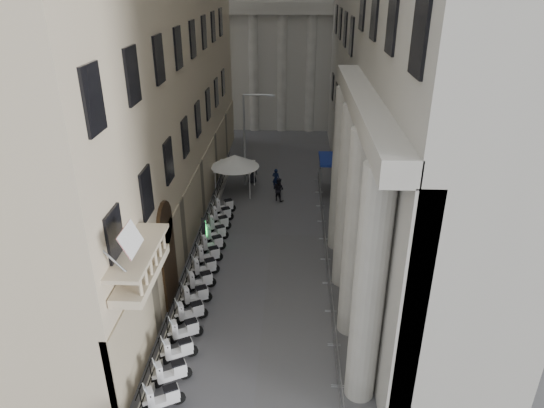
{
  "coord_description": "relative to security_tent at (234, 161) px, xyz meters",
  "views": [
    {
      "loc": [
        1.39,
        -8.86,
        15.52
      ],
      "look_at": [
        0.29,
        14.43,
        4.5
      ],
      "focal_mm": 32.0,
      "sensor_mm": 36.0,
      "label": 1
    }
  ],
  "objects": [
    {
      "name": "pedestrian_b",
      "position": [
        3.51,
        -1.59,
        -1.64
      ],
      "size": [
        1.12,
        1.08,
        1.82
      ],
      "primitive_type": "imported",
      "rotation": [
        0.0,
        0.0,
        2.52
      ],
      "color": "black",
      "rests_on": "ground"
    },
    {
      "name": "barrier_8",
      "position": [
        6.64,
        -1.24,
        -2.55
      ],
      "size": [
        0.6,
        2.4,
        1.1
      ],
      "primitive_type": null,
      "color": "#95979C",
      "rests_on": "ground"
    },
    {
      "name": "scooter_9",
      "position": [
        -0.31,
        -10.69,
        -2.55
      ],
      "size": [
        1.5,
        1.13,
        1.5
      ],
      "primitive_type": null,
      "rotation": [
        0.0,
        0.0,
        2.04
      ],
      "color": "silver",
      "rests_on": "ground"
    },
    {
      "name": "scooter_10",
      "position": [
        -0.31,
        -9.35,
        -2.55
      ],
      "size": [
        1.5,
        1.13,
        1.5
      ],
      "primitive_type": null,
      "rotation": [
        0.0,
        0.0,
        2.04
      ],
      "color": "silver",
      "rests_on": "ground"
    },
    {
      "name": "pedestrian_a",
      "position": [
        3.22,
        0.59,
        -1.69
      ],
      "size": [
        0.73,
        0.59,
        1.72
      ],
      "primitive_type": "imported",
      "rotation": [
        0.0,
        0.0,
        2.83
      ],
      "color": "black",
      "rests_on": "ground"
    },
    {
      "name": "scooter_5",
      "position": [
        -0.31,
        -16.06,
        -2.55
      ],
      "size": [
        1.5,
        1.13,
        1.5
      ],
      "primitive_type": null,
      "rotation": [
        0.0,
        0.0,
        2.04
      ],
      "color": "silver",
      "rests_on": "ground"
    },
    {
      "name": "security_tent",
      "position": [
        0.0,
        0.0,
        0.0
      ],
      "size": [
        3.76,
        3.76,
        3.06
      ],
      "color": "silver",
      "rests_on": "ground"
    },
    {
      "name": "barrier_1",
      "position": [
        6.64,
        -18.74,
        -2.55
      ],
      "size": [
        0.6,
        2.4,
        1.1
      ],
      "primitive_type": null,
      "color": "#95979C",
      "rests_on": "ground"
    },
    {
      "name": "barrier_7",
      "position": [
        6.64,
        -3.74,
        -2.55
      ],
      "size": [
        0.6,
        2.4,
        1.1
      ],
      "primitive_type": null,
      "color": "#95979C",
      "rests_on": "ground"
    },
    {
      "name": "iron_fence",
      "position": [
        -1.1,
        -8.23,
        -2.55
      ],
      "size": [
        0.3,
        28.0,
        1.4
      ],
      "primitive_type": null,
      "color": "black",
      "rests_on": "ground"
    },
    {
      "name": "street_lamp",
      "position": [
        0.97,
        1.26,
        1.85
      ],
      "size": [
        2.44,
        0.21,
        7.45
      ],
      "rotation": [
        0.0,
        0.0,
        -0.01
      ],
      "color": "gray",
      "rests_on": "ground"
    },
    {
      "name": "scooter_4",
      "position": [
        -0.31,
        -17.41,
        -2.55
      ],
      "size": [
        1.5,
        1.13,
        1.5
      ],
      "primitive_type": null,
      "rotation": [
        0.0,
        0.0,
        2.04
      ],
      "color": "silver",
      "rests_on": "ground"
    },
    {
      "name": "flag",
      "position": [
        -0.8,
        -21.23,
        -2.55
      ],
      "size": [
        1.0,
        1.4,
        8.2
      ],
      "primitive_type": null,
      "color": "#9E0C11",
      "rests_on": "ground"
    },
    {
      "name": "info_kiosk",
      "position": [
        -0.99,
        -8.34,
        -1.73
      ],
      "size": [
        0.4,
        0.81,
        1.64
      ],
      "rotation": [
        0.0,
        0.0,
        0.23
      ],
      "color": "black",
      "rests_on": "ground"
    },
    {
      "name": "scooter_7",
      "position": [
        -0.31,
        -13.38,
        -2.55
      ],
      "size": [
        1.5,
        1.13,
        1.5
      ],
      "primitive_type": null,
      "rotation": [
        0.0,
        0.0,
        2.04
      ],
      "color": "silver",
      "rests_on": "ground"
    },
    {
      "name": "scooter_3",
      "position": [
        -0.31,
        -18.75,
        -2.55
      ],
      "size": [
        1.5,
        1.13,
        1.5
      ],
      "primitive_type": null,
      "rotation": [
        0.0,
        0.0,
        2.04
      ],
      "color": "silver",
      "rests_on": "ground"
    },
    {
      "name": "barrier_6",
      "position": [
        6.64,
        -6.24,
        -2.55
      ],
      "size": [
        0.6,
        2.4,
        1.1
      ],
      "primitive_type": null,
      "color": "#95979C",
      "rests_on": "ground"
    },
    {
      "name": "scooter_12",
      "position": [
        -0.31,
        -6.66,
        -2.55
      ],
      "size": [
        1.5,
        1.13,
        1.5
      ],
      "primitive_type": null,
      "rotation": [
        0.0,
        0.0,
        2.04
      ],
      "color": "silver",
      "rests_on": "ground"
    },
    {
      "name": "scooter_1",
      "position": [
        -0.31,
        -21.43,
        -2.55
      ],
      "size": [
        1.5,
        1.13,
        1.5
      ],
      "primitive_type": null,
      "rotation": [
        0.0,
        0.0,
        2.04
      ],
      "color": "silver",
      "rests_on": "ground"
    },
    {
      "name": "scooter_8",
      "position": [
        -0.31,
        -12.03,
        -2.55
      ],
      "size": [
        1.5,
        1.13,
        1.5
      ],
      "primitive_type": null,
      "rotation": [
        0.0,
        0.0,
        2.04
      ],
      "color": "silver",
      "rests_on": "ground"
    },
    {
      "name": "scooter_13",
      "position": [
        -0.31,
        -5.32,
        -2.55
      ],
      "size": [
        1.5,
        1.13,
        1.5
      ],
      "primitive_type": null,
      "rotation": [
        0.0,
        0.0,
        2.04
      ],
      "color": "silver",
      "rests_on": "ground"
    },
    {
      "name": "scooter_6",
      "position": [
        -0.31,
        -14.72,
        -2.55
      ],
      "size": [
        1.5,
        1.13,
        1.5
      ],
      "primitive_type": null,
      "rotation": [
        0.0,
        0.0,
        2.04
      ],
      "color": "silver",
      "rests_on": "ground"
    },
    {
      "name": "scooter_2",
      "position": [
        -0.31,
        -20.09,
        -2.55
      ],
      "size": [
        1.5,
        1.13,
        1.5
      ],
      "primitive_type": null,
      "rotation": [
        0.0,
        0.0,
        2.04
      ],
      "color": "silver",
      "rests_on": "ground"
    },
    {
      "name": "blue_awning",
      "position": [
        7.35,
        -0.23,
        -2.55
      ],
      "size": [
        1.6,
        3.0,
        3.0
      ],
      "primitive_type": null,
      "color": "navy",
      "rests_on": "ground"
    },
    {
      "name": "scooter_11",
      "position": [
        -0.31,
        -8.01,
        -2.55
      ],
      "size": [
        1.5,
        1.13,
        1.5
      ],
      "primitive_type": null,
      "rotation": [
        0.0,
        0.0,
        2.04
      ],
      "color": "silver",
      "rests_on": "ground"
    },
    {
      "name": "barrier_3",
      "position": [
        6.64,
        -13.74,
        -2.55
      ],
      "size": [
        0.6,
        2.4,
        1.1
      ],
      "primitive_type": null,
      "color": "#95979C",
      "rests_on": "ground"
    },
    {
      "name": "barrier_2",
      "position": [
        6.64,
        -16.24,
        -2.55
      ],
      "size": [
        0.6,
        2.4,
        1.1
      ],
      "primitive_type": null,
      "color": "#95979C",
      "rests_on": "ground"
    },
    {
      "name": "barrier_4",
      "position": [
        6.64,
        -11.24,
        -2.55
      ],
      "size": [
        0.6,
        2.4,
        1.1
      ],
      "primitive_type": null,
      "color": "#95979C",
      "rests_on": "ground"
    },
    {
      "name": "barrier_9",
      "position": [
        6.64,
        1.26,
        -2.55
      ],
      "size": [
        0.6,
        2.4,
        1.1
      ],
      "primitive_type": null,
      "color": "#95979C",
      "rests_on": "ground"
    },
    {
      "name": "barrier_5",
      "position": [
        6.64,
        -8.74,
        -2.55
      ],
      "size": [
        0.6,
        2.4,
        1.1
      ],
      "primitive_type": null,
      "color": "#95979C",
      "rests_on": "ground"
    },
    {
      "name": "pedestrian_c",
      "position": [
        1.2,
        1.82,
        -1.62
      ],
      "size": [
        1.08,
        0.91,
        1.87
      ],
      "primitive_type": "imported",
      "rotation": [
        0.0,
        0.0,
        3.55
      ],
      "color": "black",
      "rests_on": "ground"
    },
    {
      "name": "scooter_14",
      "position": [
        -0.31,
        -3.98,
        -2.55
      ],
      "size": [
        1.5,
        1.13,
        1.5
      ],
      "primitive_type": null,
      "rotation": [
        0.0,
        0.0,
        2.04
      ],
      "color": "silver",
      "rests_on": "ground"
    }
  ]
}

